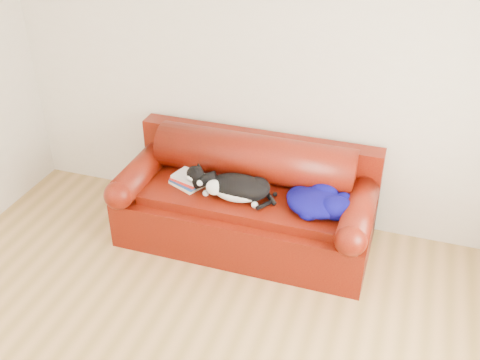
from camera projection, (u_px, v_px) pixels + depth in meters
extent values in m
cube|color=beige|center=(262.00, 77.00, 4.61)|extent=(4.50, 0.02, 2.60)
cube|color=#360204|center=(246.00, 219.00, 4.77)|extent=(2.10, 0.90, 0.42)
cube|color=#360204|center=(244.00, 199.00, 4.61)|extent=(1.66, 0.62, 0.10)
cylinder|color=black|center=(132.00, 238.00, 4.86)|extent=(0.06, 0.06, 0.05)
cylinder|color=black|center=(346.00, 285.00, 4.36)|extent=(0.06, 0.06, 0.05)
cylinder|color=black|center=(164.00, 198.00, 5.39)|extent=(0.06, 0.06, 0.05)
cylinder|color=black|center=(358.00, 235.00, 4.89)|extent=(0.06, 0.06, 0.05)
cube|color=#360204|center=(258.00, 177.00, 4.95)|extent=(2.10, 0.18, 0.85)
cylinder|color=#360204|center=(255.00, 158.00, 4.73)|extent=(1.70, 0.40, 0.40)
cylinder|color=#360204|center=(144.00, 169.00, 4.85)|extent=(0.24, 0.88, 0.24)
sphere|color=#360204|center=(119.00, 195.00, 4.50)|extent=(0.24, 0.24, 0.24)
cylinder|color=#360204|center=(360.00, 207.00, 4.35)|extent=(0.24, 0.88, 0.24)
sphere|color=#360204|center=(351.00, 240.00, 4.00)|extent=(0.24, 0.24, 0.24)
cube|color=beige|center=(189.00, 183.00, 4.70)|extent=(0.33, 0.30, 0.02)
cube|color=white|center=(189.00, 183.00, 4.70)|extent=(0.31, 0.28, 0.02)
cube|color=#1F51AA|center=(189.00, 181.00, 4.68)|extent=(0.31, 0.28, 0.02)
cube|color=white|center=(189.00, 181.00, 4.68)|extent=(0.30, 0.27, 0.02)
cube|color=red|center=(188.00, 178.00, 4.67)|extent=(0.30, 0.27, 0.02)
cube|color=white|center=(188.00, 178.00, 4.67)|extent=(0.29, 0.25, 0.02)
cube|color=silver|center=(188.00, 176.00, 4.66)|extent=(0.29, 0.25, 0.02)
cube|color=white|center=(188.00, 176.00, 4.66)|extent=(0.27, 0.23, 0.02)
ellipsoid|color=black|center=(239.00, 187.00, 4.48)|extent=(0.54, 0.36, 0.20)
ellipsoid|color=silver|center=(235.00, 195.00, 4.45)|extent=(0.37, 0.22, 0.13)
ellipsoid|color=silver|center=(215.00, 187.00, 4.47)|extent=(0.16, 0.15, 0.13)
ellipsoid|color=black|center=(258.00, 189.00, 4.48)|extent=(0.24, 0.24, 0.17)
ellipsoid|color=black|center=(199.00, 178.00, 4.48)|extent=(0.17, 0.16, 0.13)
ellipsoid|color=silver|center=(195.00, 182.00, 4.46)|extent=(0.08, 0.07, 0.05)
sphere|color=#BF7272|center=(193.00, 182.00, 4.46)|extent=(0.02, 0.02, 0.02)
cone|color=black|center=(200.00, 174.00, 4.42)|extent=(0.06, 0.06, 0.06)
cone|color=black|center=(202.00, 170.00, 4.47)|extent=(0.06, 0.06, 0.06)
cylinder|color=black|center=(271.00, 198.00, 4.47)|extent=(0.13, 0.16, 0.04)
sphere|color=silver|center=(209.00, 197.00, 4.50)|extent=(0.05, 0.05, 0.05)
sphere|color=silver|center=(255.00, 205.00, 4.41)|extent=(0.05, 0.05, 0.05)
ellipsoid|color=#070241|center=(317.00, 202.00, 4.35)|extent=(0.48, 0.44, 0.15)
ellipsoid|color=#070241|center=(336.00, 207.00, 4.27)|extent=(0.30, 0.26, 0.17)
ellipsoid|color=#070241|center=(303.00, 196.00, 4.45)|extent=(0.30, 0.34, 0.11)
ellipsoid|color=#070241|center=(324.00, 192.00, 4.45)|extent=(0.25, 0.20, 0.17)
ellipsoid|color=#070241|center=(309.00, 211.00, 4.28)|extent=(0.19, 0.20, 0.11)
ellipsoid|color=silver|center=(326.00, 206.00, 4.26)|extent=(0.21, 0.08, 0.05)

